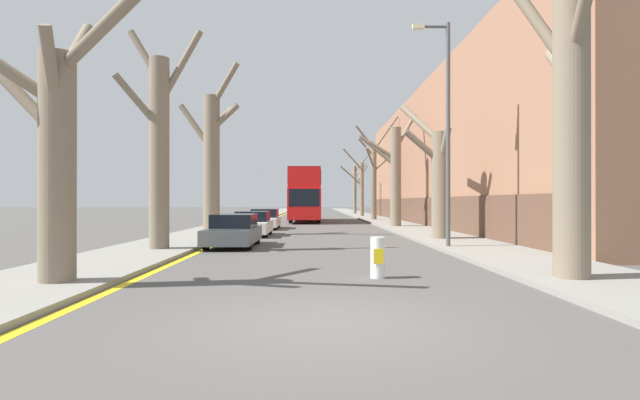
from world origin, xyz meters
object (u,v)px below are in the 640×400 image
at_px(parked_car_2, 265,219).
at_px(street_tree_left_1, 159,145).
at_px(street_tree_right_1, 439,179).
at_px(lamp_post, 446,123).
at_px(street_tree_right_2, 395,173).
at_px(street_tree_right_4, 361,186).
at_px(street_tree_right_0, 569,101).
at_px(double_decker_bus, 305,193).
at_px(parked_car_0, 234,231).
at_px(parked_car_1, 253,224).
at_px(street_tree_left_2, 212,158).
at_px(street_tree_right_3, 374,175).
at_px(street_tree_right_5, 356,186).
at_px(traffic_bollard, 378,258).
at_px(street_tree_left_0, 57,145).

bearing_deg(parked_car_2, street_tree_left_1, -98.89).
bearing_deg(street_tree_right_1, lamp_post, -100.84).
xyz_separation_m(street_tree_right_2, street_tree_right_4, (-0.09, 22.94, -0.19)).
bearing_deg(street_tree_right_4, street_tree_right_1, -89.60).
bearing_deg(street_tree_right_4, street_tree_right_0, -89.82).
height_order(street_tree_left_1, double_decker_bus, street_tree_left_1).
distance_m(parked_car_0, parked_car_1, 6.12).
xyz_separation_m(street_tree_left_1, street_tree_right_0, (10.96, -6.78, 0.22)).
bearing_deg(parked_car_0, street_tree_right_0, -45.44).
distance_m(street_tree_left_2, parked_car_0, 7.75).
relative_size(street_tree_right_0, parked_car_0, 1.93).
relative_size(street_tree_right_3, double_decker_bus, 0.80).
relative_size(street_tree_right_0, street_tree_right_2, 1.08).
bearing_deg(street_tree_right_5, parked_car_0, -100.40).
xyz_separation_m(street_tree_left_1, street_tree_right_1, (11.05, 4.76, -0.95)).
height_order(street_tree_left_2, street_tree_right_0, street_tree_left_2).
relative_size(parked_car_0, parked_car_1, 1.04).
distance_m(street_tree_left_1, traffic_bollard, 9.75).
relative_size(street_tree_left_2, traffic_bollard, 9.41).
bearing_deg(street_tree_right_3, street_tree_right_1, -89.94).
distance_m(street_tree_right_4, lamp_post, 38.06).
height_order(street_tree_right_3, lamp_post, street_tree_right_3).
xyz_separation_m(parked_car_0, traffic_bollard, (4.59, -8.11, -0.13)).
distance_m(street_tree_right_0, parked_car_0, 12.80).
relative_size(street_tree_right_3, street_tree_right_4, 1.22).
bearing_deg(street_tree_right_4, street_tree_left_2, -109.50).
height_order(street_tree_right_0, parked_car_1, street_tree_right_0).
distance_m(double_decker_bus, lamp_post, 26.11).
bearing_deg(parked_car_2, traffic_bollard, -77.51).
height_order(street_tree_left_2, traffic_bollard, street_tree_left_2).
height_order(street_tree_right_0, street_tree_right_3, street_tree_right_3).
height_order(street_tree_right_3, parked_car_1, street_tree_right_3).
xyz_separation_m(street_tree_left_2, street_tree_right_1, (10.94, -3.85, -1.26)).
bearing_deg(double_decker_bus, parked_car_1, -97.69).
distance_m(street_tree_left_1, parked_car_2, 15.14).
distance_m(street_tree_left_0, street_tree_right_4, 47.23).
bearing_deg(street_tree_left_0, street_tree_right_5, 79.14).
bearing_deg(street_tree_right_4, parked_car_2, -109.42).
bearing_deg(street_tree_left_1, street_tree_left_2, 89.23).
bearing_deg(street_tree_right_3, lamp_post, -91.55).
bearing_deg(street_tree_left_2, street_tree_right_5, 75.24).
relative_size(street_tree_left_1, parked_car_2, 1.76).
distance_m(double_decker_bus, parked_car_0, 24.38).
bearing_deg(parked_car_0, street_tree_right_5, 79.60).
bearing_deg(parked_car_1, street_tree_left_1, -105.72).
height_order(street_tree_right_4, traffic_bollard, street_tree_right_4).
distance_m(parked_car_0, traffic_bollard, 9.32).
height_order(street_tree_right_2, lamp_post, lamp_post).
bearing_deg(parked_car_2, street_tree_left_2, -109.83).
distance_m(street_tree_right_0, street_tree_right_2, 22.66).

